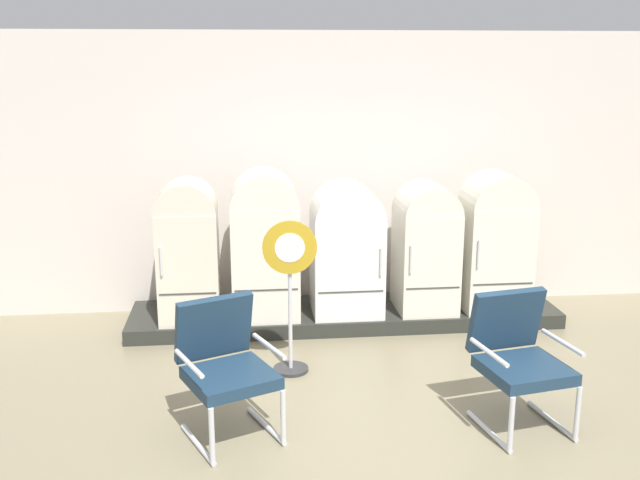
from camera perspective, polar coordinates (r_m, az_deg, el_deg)
name	(u,v)px	position (r m, az deg, el deg)	size (l,w,h in m)	color
back_wall	(338,171)	(8.14, 1.39, 5.40)	(11.76, 0.12, 3.04)	silver
display_plinth	(345,315)	(7.89, 1.93, -5.84)	(4.54, 0.95, 0.15)	#2B2D28
refrigerator_0	(188,247)	(7.47, -10.26, -0.51)	(0.60, 0.64, 1.43)	beige
refrigerator_1	(264,240)	(7.47, -4.36, -0.02)	(0.68, 0.70, 1.51)	silver
refrigerator_2	(346,246)	(7.56, 2.07, -0.46)	(0.72, 0.69, 1.38)	white
refrigerator_3	(426,244)	(7.73, 8.27, -0.28)	(0.60, 0.70, 1.35)	silver
refrigerator_4	(495,238)	(7.89, 13.53, 0.15)	(0.68, 0.63, 1.45)	silver
armchair_left	(225,361)	(5.54, -7.44, -9.37)	(0.84, 0.88, 1.03)	silver
armchair_right	(518,353)	(5.83, 15.19, -8.54)	(0.75, 0.80, 1.03)	silver
sign_stand	(290,298)	(6.47, -2.35, -4.55)	(0.48, 0.32, 1.40)	#2D2D30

